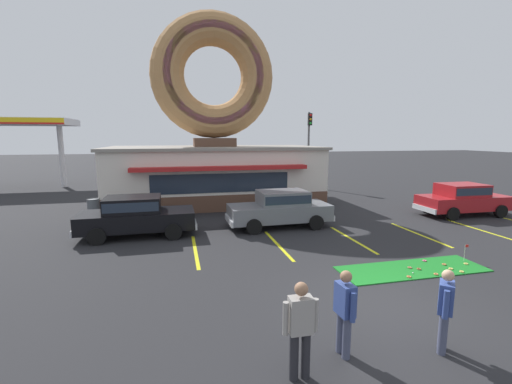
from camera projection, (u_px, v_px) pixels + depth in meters
name	position (u px, v px, depth m)	size (l,w,h in m)	color
ground_plane	(383.00, 306.00, 8.03)	(160.00, 160.00, 0.00)	#232326
donut_shop_building	(214.00, 140.00, 20.30)	(12.30, 6.75, 10.96)	brown
putting_mat	(412.00, 269.00, 10.24)	(4.48, 1.39, 0.03)	#197523
mini_donut_near_left	(425.00, 261.00, 10.83)	(0.13, 0.13, 0.04)	#D8667F
mini_donut_near_right	(410.00, 268.00, 10.27)	(0.13, 0.13, 0.04)	#A5724C
mini_donut_mid_left	(451.00, 269.00, 10.18)	(0.13, 0.13, 0.04)	#E5C666
mini_donut_mid_centre	(444.00, 264.00, 10.52)	(0.13, 0.13, 0.04)	#D17F47
mini_donut_mid_right	(466.00, 264.00, 10.58)	(0.13, 0.13, 0.04)	#E5C666
mini_donut_far_left	(436.00, 274.00, 9.78)	(0.13, 0.13, 0.04)	#D17F47
mini_donut_far_centre	(409.00, 277.00, 9.59)	(0.13, 0.13, 0.04)	#D17F47
mini_donut_far_right	(462.00, 272.00, 9.95)	(0.13, 0.13, 0.04)	#E5C666
mini_donut_extra	(419.00, 269.00, 10.16)	(0.13, 0.13, 0.04)	brown
golf_ball	(413.00, 273.00, 9.85)	(0.04, 0.04, 0.04)	white
putting_flag_pin	(466.00, 249.00, 10.77)	(0.13, 0.01, 0.55)	silver
car_grey	(280.00, 207.00, 15.00)	(4.60, 2.05, 1.60)	slate
car_red	(463.00, 198.00, 17.24)	(4.60, 2.07, 1.60)	maroon
car_black	(136.00, 215.00, 13.58)	(4.58, 2.02, 1.60)	black
pedestrian_blue_sweater_man	(445.00, 307.00, 6.21)	(0.43, 0.47, 1.58)	#474C66
pedestrian_hooded_kid	(300.00, 326.00, 5.47)	(0.60, 0.25, 1.67)	#232328
pedestrian_leather_jacket_man	(345.00, 309.00, 6.09)	(0.27, 0.59, 1.61)	#474C66
trash_bin	(94.00, 209.00, 16.54)	(0.57, 0.57, 0.97)	#51565B
traffic_light_pole	(309.00, 140.00, 26.37)	(0.28, 0.47, 5.80)	#595B60
gas_station_canopy	(7.00, 124.00, 25.61)	(9.00, 4.46, 5.30)	silver
parking_stripe_far_left	(195.00, 251.00, 11.92)	(0.12, 3.60, 0.01)	yellow
parking_stripe_left	(278.00, 245.00, 12.59)	(0.12, 3.60, 0.01)	yellow
parking_stripe_mid_left	(352.00, 239.00, 13.27)	(0.12, 3.60, 0.01)	yellow
parking_stripe_centre	(419.00, 234.00, 13.94)	(0.12, 3.60, 0.01)	yellow
parking_stripe_mid_right	(479.00, 230.00, 14.62)	(0.12, 3.60, 0.01)	yellow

